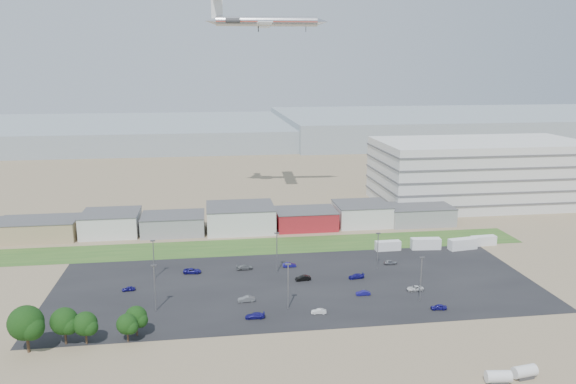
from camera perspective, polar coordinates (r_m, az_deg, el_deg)
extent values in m
plane|color=#807051|center=(123.55, 0.05, -13.00)|extent=(700.00, 700.00, 0.00)
cube|color=black|center=(142.32, 0.90, -9.41)|extent=(120.00, 50.00, 0.01)
cube|color=#2D5821|center=(171.54, -2.45, -5.51)|extent=(160.00, 16.00, 0.02)
cube|color=silver|center=(234.53, 18.84, 1.93)|extent=(80.00, 40.00, 25.00)
imported|color=silver|center=(142.17, 12.78, -9.52)|extent=(4.19, 2.13, 1.14)
imported|color=navy|center=(137.27, 7.63, -10.14)|extent=(3.45, 1.28, 1.13)
imported|color=navy|center=(133.09, 15.05, -11.22)|extent=(3.71, 1.88, 1.21)
imported|color=navy|center=(124.83, -3.38, -12.42)|extent=(4.35, 1.98, 1.24)
imported|color=#595B5E|center=(132.96, -4.25, -10.79)|extent=(4.08, 1.62, 1.32)
imported|color=navy|center=(143.96, -15.90, -9.43)|extent=(3.29, 1.57, 1.09)
imported|color=#595B5E|center=(152.65, -4.43, -7.63)|extent=(4.55, 2.13, 1.28)
imported|color=black|center=(144.85, 1.54, -8.73)|extent=(4.09, 1.83, 1.30)
imported|color=#A5A5AA|center=(158.58, 10.37, -7.02)|extent=(3.70, 1.63, 1.24)
imported|color=navy|center=(151.74, -9.71, -7.90)|extent=(4.91, 2.66, 1.31)
imported|color=navy|center=(154.02, 0.14, -7.42)|extent=(3.67, 1.29, 1.21)
imported|color=navy|center=(147.22, 6.95, -8.49)|extent=(4.30, 2.21, 1.19)
imported|color=silver|center=(126.91, 3.15, -12.02)|extent=(3.43, 1.51, 1.09)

